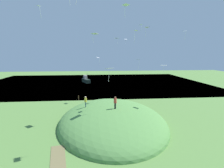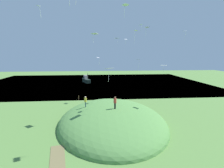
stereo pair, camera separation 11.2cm
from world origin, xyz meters
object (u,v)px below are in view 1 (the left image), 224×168
kite_1 (109,69)px  mooring_post (79,98)px  kite_9 (141,25)px  kite_12 (98,58)px  kite_0 (39,7)px  kite_3 (117,38)px  kite_6 (185,32)px  kite_2 (126,40)px  boat_on_lake (86,80)px  person_walking_path (115,101)px  kite_11 (126,6)px  kite_8 (164,66)px  person_watching_kites (86,100)px  kite_14 (136,32)px  kite_4 (95,34)px  kite_10 (147,28)px  kite_7 (138,60)px

kite_1 → mooring_post: size_ratio=1.95×
kite_9 → kite_12: 12.24m
kite_0 → kite_9: size_ratio=1.22×
kite_3 → kite_6: (9.79, 12.57, 0.56)m
kite_2 → kite_3: bearing=-96.4°
boat_on_lake → person_walking_path: bearing=166.1°
kite_11 → kite_12: (-20.27, -2.68, -6.15)m
kite_0 → kite_11: size_ratio=1.31×
kite_0 → kite_1: 13.70m
kite_0 → kite_6: (-7.49, 26.16, -2.40)m
kite_11 → mooring_post: bearing=-161.0°
kite_9 → kite_11: bearing=-21.2°
kite_0 → kite_8: (0.41, 19.00, -8.61)m
kite_12 → kite_2: bearing=124.0°
kite_0 → kite_6: bearing=106.0°
person_watching_kites → kite_12: size_ratio=0.93×
kite_2 → kite_14: size_ratio=0.58×
kite_11 → mooring_post: 27.16m
kite_4 → mooring_post: 18.74m
kite_10 → person_walking_path: bearing=-32.3°
kite_3 → kite_9: bearing=13.3°
kite_14 → kite_11: bearing=-20.2°
person_watching_kites → kite_1: 6.76m
kite_3 → kite_7: bearing=41.2°
kite_14 → kite_8: bearing=82.6°
kite_2 → kite_3: 2.21m
mooring_post → kite_6: bearing=75.2°
kite_11 → kite_14: 8.84m
kite_9 → kite_14: 5.52m
kite_0 → kite_1: kite_0 is taller
kite_1 → kite_4: (-3.17, -1.99, 5.18)m
kite_10 → kite_12: 12.28m
kite_6 → kite_12: bearing=-105.7°
kite_1 → kite_11: bearing=15.2°
kite_3 → person_watching_kites: bearing=-22.2°
kite_11 → kite_14: size_ratio=0.64×
kite_9 → kite_7: bearing=169.7°
kite_2 → kite_4: bearing=-24.9°
kite_8 → kite_11: bearing=-45.0°
kite_7 → kite_11: 22.33m
kite_10 → kite_11: kite_10 is taller
kite_6 → kite_11: size_ratio=1.34×
kite_8 → kite_11: kite_11 is taller
kite_8 → kite_14: bearing=-97.4°
boat_on_lake → mooring_post: 27.14m
kite_4 → boat_on_lake: bearing=-175.3°
boat_on_lake → mooring_post: bearing=156.7°
boat_on_lake → kite_9: (35.43, 11.69, 14.83)m
kite_4 → kite_11: 9.33m
kite_3 → kite_12: 8.33m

